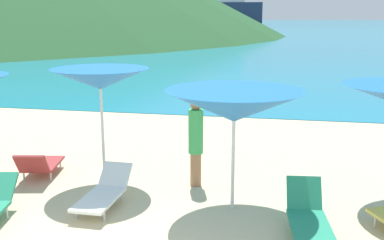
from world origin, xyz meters
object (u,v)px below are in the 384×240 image
object	(u,v)px
umbrella_3	(234,106)
lounge_chair_3	(309,218)
umbrella_2	(100,79)
lounge_chair_2	(104,192)
cruise_ship	(190,1)
lounge_chair_8	(40,164)
beachgoer_0	(196,140)

from	to	relation	value
umbrella_3	lounge_chair_3	distance (m)	2.09
umbrella_2	umbrella_3	distance (m)	2.77
lounge_chair_2	cruise_ship	distance (m)	182.41
lounge_chair_3	umbrella_3	bearing A→B (deg)	141.46
lounge_chair_3	lounge_chair_8	distance (m)	5.49
umbrella_3	lounge_chair_8	size ratio (longest dim) A/B	1.72
lounge_chair_3	lounge_chair_8	world-z (taller)	lounge_chair_3
umbrella_3	cruise_ship	size ratio (longest dim) A/B	0.04
umbrella_3	beachgoer_0	distance (m)	1.53
lounge_chair_2	lounge_chair_3	distance (m)	3.44
umbrella_2	lounge_chair_2	size ratio (longest dim) A/B	1.46
umbrella_3	lounge_chair_2	world-z (taller)	umbrella_3
lounge_chair_2	beachgoer_0	distance (m)	1.99
beachgoer_0	cruise_ship	distance (m)	181.38
cruise_ship	lounge_chair_3	bearing A→B (deg)	-80.61
beachgoer_0	lounge_chair_3	bearing A→B (deg)	167.51
lounge_chair_8	umbrella_2	bearing A→B (deg)	169.26
umbrella_2	cruise_ship	size ratio (longest dim) A/B	0.04
lounge_chair_8	cruise_ship	distance (m)	180.96
umbrella_3	lounge_chair_2	distance (m)	2.69
umbrella_3	lounge_chair_8	world-z (taller)	umbrella_3
umbrella_2	lounge_chair_8	xyz separation A→B (m)	(-1.39, -0.01, -1.78)
beachgoer_0	cruise_ship	world-z (taller)	cruise_ship
lounge_chair_8	beachgoer_0	world-z (taller)	beachgoer_0
lounge_chair_2	lounge_chair_3	size ratio (longest dim) A/B	0.97
umbrella_3	umbrella_2	bearing A→B (deg)	162.86
lounge_chair_3	umbrella_2	bearing A→B (deg)	151.53
lounge_chair_8	lounge_chair_2	bearing A→B (deg)	137.27
umbrella_2	beachgoer_0	distance (m)	2.15
umbrella_3	lounge_chair_2	size ratio (longest dim) A/B	1.58
umbrella_2	cruise_ship	distance (m)	181.12
lounge_chair_3	cruise_ship	size ratio (longest dim) A/B	0.03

